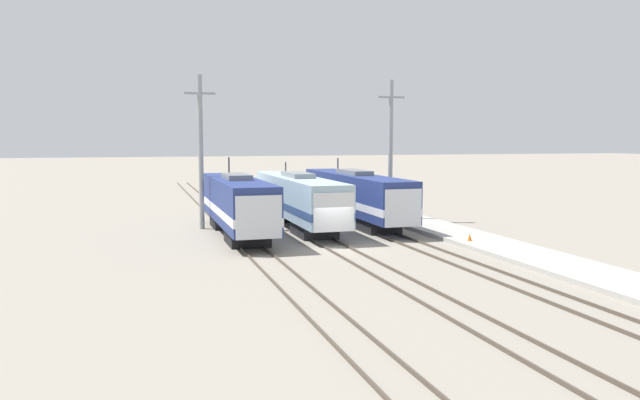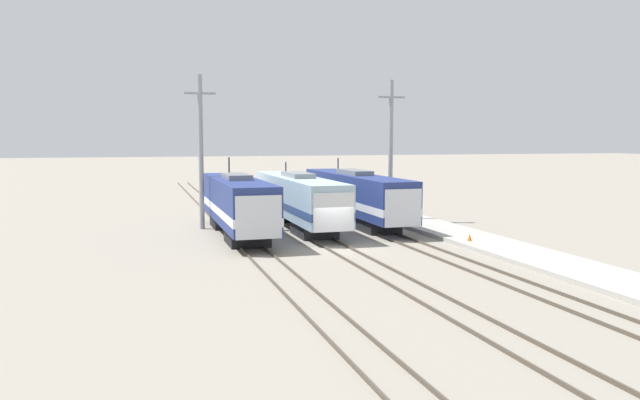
{
  "view_description": "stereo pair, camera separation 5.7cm",
  "coord_description": "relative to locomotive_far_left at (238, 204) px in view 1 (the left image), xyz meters",
  "views": [
    {
      "loc": [
        -11.84,
        -36.22,
        6.79
      ],
      "look_at": [
        0.18,
        4.22,
        2.6
      ],
      "focal_mm": 35.0,
      "sensor_mm": 36.0,
      "label": 1
    },
    {
      "loc": [
        -11.79,
        -36.24,
        6.79
      ],
      "look_at": [
        0.18,
        4.22,
        2.6
      ],
      "focal_mm": 35.0,
      "sensor_mm": 36.0,
      "label": 2
    }
  ],
  "objects": [
    {
      "name": "ground_plane",
      "position": [
        5.05,
        -6.64,
        -2.21
      ],
      "size": [
        400.0,
        400.0,
        0.0
      ],
      "primitive_type": "plane",
      "color": "gray"
    },
    {
      "name": "traffic_cone",
      "position": [
        13.53,
        -7.98,
        -1.69
      ],
      "size": [
        0.28,
        0.28,
        0.47
      ],
      "color": "orange",
      "rests_on": "platform"
    },
    {
      "name": "catenary_tower_left",
      "position": [
        -2.07,
        4.17,
        3.68
      ],
      "size": [
        2.3,
        0.36,
        11.46
      ],
      "color": "gray",
      "rests_on": "ground_plane"
    },
    {
      "name": "platform",
      "position": [
        14.6,
        -6.64,
        -2.07
      ],
      "size": [
        4.0,
        120.0,
        0.28
      ],
      "color": "#A8A59E",
      "rests_on": "ground_plane"
    },
    {
      "name": "rail_pair_center",
      "position": [
        5.05,
        -6.64,
        -2.14
      ],
      "size": [
        1.51,
        120.0,
        0.15
      ],
      "color": "#4C4238",
      "rests_on": "ground_plane"
    },
    {
      "name": "rail_pair_far_left",
      "position": [
        0.0,
        -6.64,
        -2.14
      ],
      "size": [
        1.51,
        120.0,
        0.15
      ],
      "color": "#4C4238",
      "rests_on": "ground_plane"
    },
    {
      "name": "catenary_tower_right",
      "position": [
        13.18,
        4.17,
        3.68
      ],
      "size": [
        2.3,
        0.36,
        11.46
      ],
      "color": "gray",
      "rests_on": "ground_plane"
    },
    {
      "name": "locomotive_far_left",
      "position": [
        0.0,
        0.0,
        0.0
      ],
      "size": [
        3.0,
        16.28,
        5.37
      ],
      "color": "black",
      "rests_on": "ground_plane"
    },
    {
      "name": "locomotive_far_right",
      "position": [
        10.09,
        3.78,
        -0.02
      ],
      "size": [
        2.86,
        19.25,
        5.09
      ],
      "color": "black",
      "rests_on": "ground_plane"
    },
    {
      "name": "locomotive_center",
      "position": [
        5.05,
        2.45,
        -0.05
      ],
      "size": [
        2.95,
        18.02,
        4.84
      ],
      "color": "#232326",
      "rests_on": "ground_plane"
    },
    {
      "name": "rail_pair_far_right",
      "position": [
        10.09,
        -6.64,
        -2.14
      ],
      "size": [
        1.51,
        120.0,
        0.15
      ],
      "color": "#4C4238",
      "rests_on": "ground_plane"
    }
  ]
}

